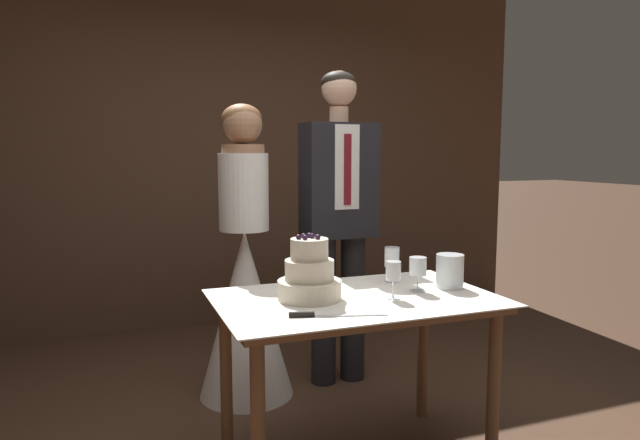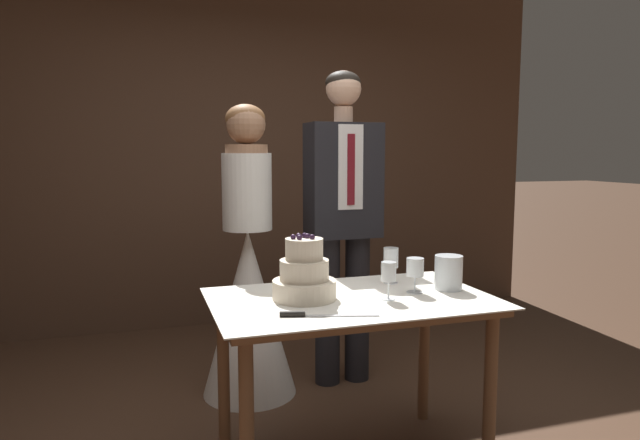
{
  "view_description": "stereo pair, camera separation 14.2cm",
  "coord_description": "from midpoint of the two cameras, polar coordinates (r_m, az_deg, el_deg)",
  "views": [
    {
      "loc": [
        -0.88,
        -2.21,
        1.41
      ],
      "look_at": [
        0.13,
        0.47,
        1.06
      ],
      "focal_mm": 32.0,
      "sensor_mm": 36.0,
      "label": 1
    },
    {
      "loc": [
        -0.75,
        -2.26,
        1.41
      ],
      "look_at": [
        0.13,
        0.47,
        1.06
      ],
      "focal_mm": 32.0,
      "sensor_mm": 36.0,
      "label": 2
    }
  ],
  "objects": [
    {
      "name": "wine_glass_middle",
      "position": [
        2.49,
        5.72,
        -5.31
      ],
      "size": [
        0.07,
        0.07,
        0.17
      ],
      "color": "silver",
      "rests_on": "cake_table"
    },
    {
      "name": "cake_knife",
      "position": [
        2.24,
        -1.97,
        -9.45
      ],
      "size": [
        0.38,
        0.13,
        0.02
      ],
      "rotation": [
        0.0,
        0.0,
        -0.28
      ],
      "color": "silver",
      "rests_on": "cake_table"
    },
    {
      "name": "wine_glass_near",
      "position": [
        2.63,
        8.24,
        -4.79
      ],
      "size": [
        0.08,
        0.08,
        0.16
      ],
      "color": "silver",
      "rests_on": "cake_table"
    },
    {
      "name": "wall_back",
      "position": [
        4.7,
        -10.85,
        6.96
      ],
      "size": [
        5.4,
        0.12,
        2.85
      ],
      "primitive_type": "cube",
      "color": "#513828",
      "rests_on": "ground_plane"
    },
    {
      "name": "tiered_cake",
      "position": [
        2.48,
        -2.72,
        -5.59
      ],
      "size": [
        0.28,
        0.28,
        0.29
      ],
      "color": "beige",
      "rests_on": "cake_table"
    },
    {
      "name": "bride",
      "position": [
        3.32,
        -8.72,
        -6.93
      ],
      "size": [
        0.54,
        0.54,
        1.67
      ],
      "color": "white",
      "rests_on": "ground_plane"
    },
    {
      "name": "wine_glass_far",
      "position": [
        2.8,
        5.76,
        -3.9
      ],
      "size": [
        0.07,
        0.07,
        0.18
      ],
      "color": "silver",
      "rests_on": "cake_table"
    },
    {
      "name": "groom",
      "position": [
        3.41,
        0.68,
        0.87
      ],
      "size": [
        0.43,
        0.25,
        1.87
      ],
      "color": "black",
      "rests_on": "ground_plane"
    },
    {
      "name": "cake_table",
      "position": [
        2.56,
        1.98,
        -9.91
      ],
      "size": [
        1.23,
        0.77,
        0.77
      ],
      "color": "brown",
      "rests_on": "ground_plane"
    },
    {
      "name": "hurricane_candle",
      "position": [
        2.74,
        11.4,
        -5.12
      ],
      "size": [
        0.13,
        0.13,
        0.16
      ],
      "color": "silver",
      "rests_on": "cake_table"
    }
  ]
}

